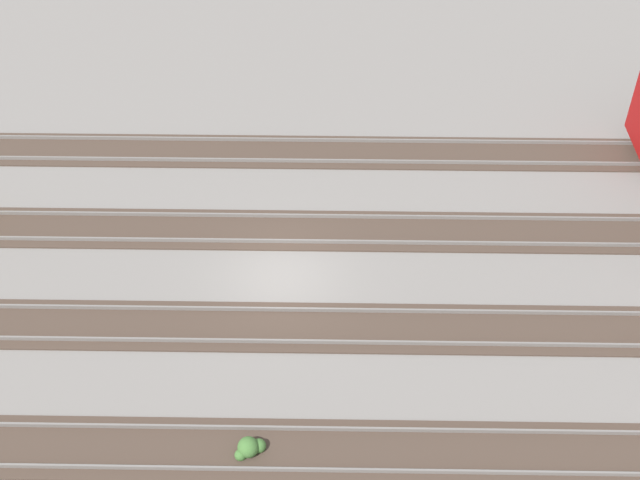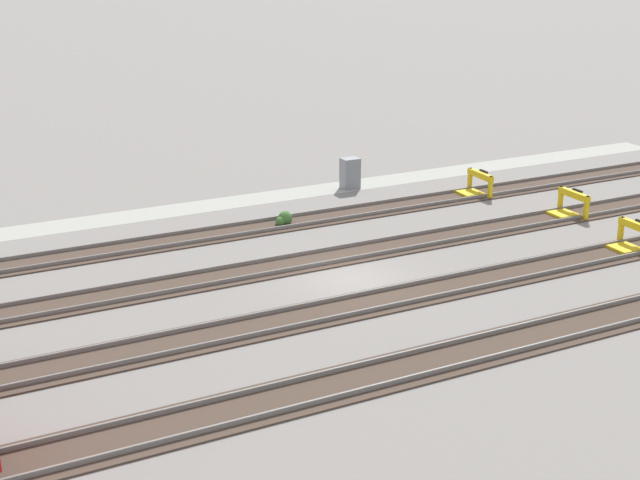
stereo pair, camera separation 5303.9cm
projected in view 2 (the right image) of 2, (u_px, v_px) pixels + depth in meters
The scene contains 11 objects.
ground_plane at pixel (351, 279), 34.16m from camera, with size 400.00×400.00×0.00m, color gray.
service_walkway at pixel (236, 202), 44.00m from camera, with size 54.00×2.00×0.01m, color #9E9E93.
rail_track_nearest at pixel (273, 225), 40.30m from camera, with size 90.00×2.23×0.21m.
rail_track_near_inner at pixel (322, 258), 36.20m from camera, with size 90.00×2.24×0.21m.
rail_track_middle at pixel (384, 300), 32.10m from camera, with size 90.00×2.24×0.21m.
rail_track_far_inner at pixel (464, 354), 27.99m from camera, with size 90.00×2.23×0.21m.
bumper_stop_nearest_track at pixel (476, 185), 45.02m from camera, with size 1.37×2.01×1.22m.
bumper_stop_near_inner_track at pixel (569, 205), 41.67m from camera, with size 1.37×2.01×1.22m.
bumper_stop_middle_track at pixel (632, 238), 37.14m from camera, with size 1.36×2.01×1.22m.
electrical_cabinet at pixel (350, 173), 46.06m from camera, with size 0.90×0.73×1.60m.
weed_clump at pixel (284, 219), 40.56m from camera, with size 0.92×0.70×0.64m.
Camera 2 is at (15.57, 27.75, 12.57)m, focal length 50.00 mm.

